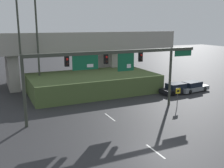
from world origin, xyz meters
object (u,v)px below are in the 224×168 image
(parked_sedan_near_right, at_px, (177,89))
(speed_limit_sign, at_px, (178,95))
(highway_light_pole_far, at_px, (36,23))
(parked_sedan_mid_right, at_px, (193,87))
(signal_gantry, at_px, (115,62))
(highway_light_pole_near, at_px, (19,40))

(parked_sedan_near_right, bearing_deg, speed_limit_sign, -130.27)
(highway_light_pole_far, distance_m, parked_sedan_mid_right, 22.28)
(signal_gantry, relative_size, highway_light_pole_near, 1.38)
(highway_light_pole_far, bearing_deg, highway_light_pole_near, -171.59)
(signal_gantry, bearing_deg, highway_light_pole_far, 115.08)
(signal_gantry, bearing_deg, speed_limit_sign, -9.09)
(signal_gantry, height_order, speed_limit_sign, signal_gantry)
(highway_light_pole_near, distance_m, parked_sedan_mid_right, 23.49)
(highway_light_pole_near, bearing_deg, highway_light_pole_far, 8.41)
(signal_gantry, distance_m, speed_limit_sign, 8.20)
(parked_sedan_near_right, distance_m, parked_sedan_mid_right, 2.63)
(speed_limit_sign, bearing_deg, highway_light_pole_near, 139.96)
(signal_gantry, xyz_separation_m, parked_sedan_near_right, (10.93, 3.75, -4.67))
(signal_gantry, xyz_separation_m, highway_light_pole_far, (-5.45, 11.64, 3.78))
(highway_light_pole_near, height_order, parked_sedan_near_right, highway_light_pole_near)
(highway_light_pole_far, height_order, parked_sedan_mid_right, highway_light_pole_far)
(speed_limit_sign, bearing_deg, parked_sedan_near_right, 52.28)
(speed_limit_sign, distance_m, highway_light_pole_far, 19.50)
(signal_gantry, relative_size, highway_light_pole_far, 1.07)
(signal_gantry, relative_size, speed_limit_sign, 8.37)
(parked_sedan_mid_right, bearing_deg, signal_gantry, -172.14)
(speed_limit_sign, distance_m, highway_light_pole_near, 20.17)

